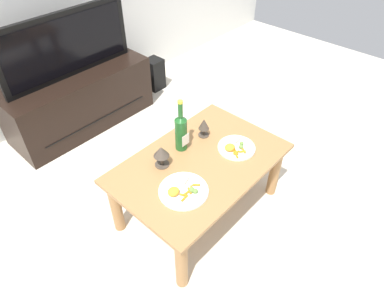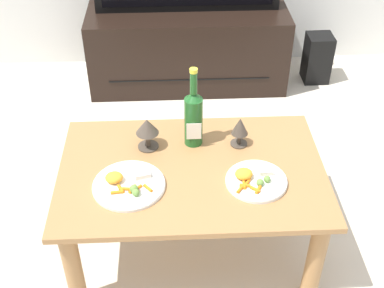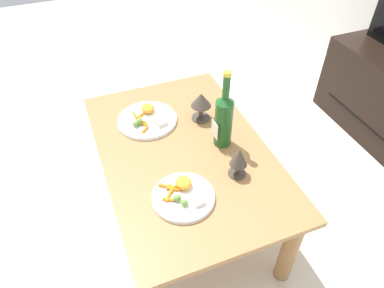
% 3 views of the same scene
% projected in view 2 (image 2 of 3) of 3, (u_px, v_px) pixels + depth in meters
% --- Properties ---
extents(ground_plane, '(6.40, 6.40, 0.00)m').
position_uv_depth(ground_plane, '(192.00, 244.00, 2.33)').
color(ground_plane, beige).
extents(dining_table, '(1.07, 0.70, 0.45)m').
position_uv_depth(dining_table, '(192.00, 184.00, 2.10)').
color(dining_table, '#9E7042').
rests_on(dining_table, ground_plane).
extents(tv_stand, '(1.25, 0.49, 0.50)m').
position_uv_depth(tv_stand, '(188.00, 47.00, 3.31)').
color(tv_stand, black).
rests_on(tv_stand, ground_plane).
extents(floor_speaker, '(0.17, 0.17, 0.32)m').
position_uv_depth(floor_speaker, '(317.00, 58.00, 3.37)').
color(floor_speaker, black).
rests_on(floor_speaker, ground_plane).
extents(wine_bottle, '(0.08, 0.08, 0.36)m').
position_uv_depth(wine_bottle, '(193.00, 116.00, 2.10)').
color(wine_bottle, '#1E5923').
rests_on(wine_bottle, dining_table).
extents(goblet_left, '(0.10, 0.10, 0.14)m').
position_uv_depth(goblet_left, '(147.00, 128.00, 2.10)').
color(goblet_left, '#473D33').
rests_on(goblet_left, dining_table).
extents(goblet_right, '(0.07, 0.07, 0.13)m').
position_uv_depth(goblet_right, '(240.00, 128.00, 2.12)').
color(goblet_right, '#473D33').
rests_on(goblet_right, dining_table).
extents(dinner_plate_left, '(0.28, 0.28, 0.05)m').
position_uv_depth(dinner_plate_left, '(128.00, 184.00, 1.96)').
color(dinner_plate_left, white).
rests_on(dinner_plate_left, dining_table).
extents(dinner_plate_right, '(0.24, 0.24, 0.05)m').
position_uv_depth(dinner_plate_right, '(255.00, 180.00, 1.98)').
color(dinner_plate_right, white).
rests_on(dinner_plate_right, dining_table).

